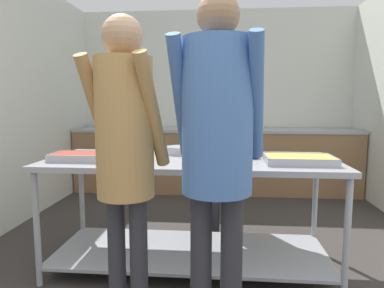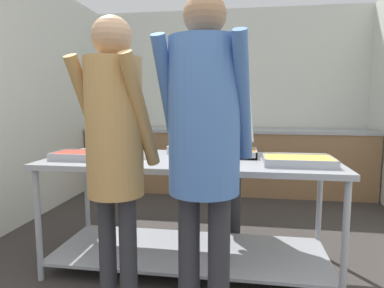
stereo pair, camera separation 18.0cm
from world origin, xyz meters
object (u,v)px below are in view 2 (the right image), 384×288
Objects in this scene: plate_stack at (131,153)px; serving_tray_vegetables at (80,156)px; water_bottle at (110,119)px; serving_tray_greens at (231,153)px; guest_serving_left at (204,135)px; cook_behind_counter at (227,130)px; serving_tray_roast at (298,161)px; guest_serving_right at (115,140)px; sauce_pan at (180,150)px.

serving_tray_vegetables is at bearing -160.63° from plate_stack.
serving_tray_greens is at bearing -48.35° from water_bottle.
cook_behind_counter is (0.03, 1.55, -0.10)m from guest_serving_left.
serving_tray_vegetables is 2.58m from water_bottle.
cook_behind_counter is at bearing 88.91° from guest_serving_left.
serving_tray_vegetables is 0.38m from plate_stack.
serving_tray_vegetables is at bearing 145.57° from guest_serving_left.
serving_tray_roast is (0.47, -0.31, 0.00)m from serving_tray_greens.
serving_tray_greens is 0.24× the size of cook_behind_counter.
serving_tray_vegetables is at bearing 129.02° from guest_serving_right.
serving_tray_vegetables is 0.94× the size of serving_tray_greens.
guest_serving_left is at bearing -34.43° from serving_tray_vegetables.
serving_tray_roast is 0.28× the size of cook_behind_counter.
serving_tray_vegetables is at bearing -141.51° from cook_behind_counter.
plate_stack is 0.14× the size of guest_serving_left.
serving_tray_greens is 0.23× the size of guest_serving_left.
serving_tray_vegetables is 1.17m from serving_tray_greens.
guest_serving_right is 3.40m from water_bottle.
serving_tray_greens is at bearing 146.74° from serving_tray_roast.
serving_tray_vegetables is 1.05× the size of sauce_pan.
guest_serving_left is (-0.09, -1.03, 0.24)m from serving_tray_greens.
serving_tray_greens is 1.06m from guest_serving_left.
guest_serving_left is (1.03, -0.71, 0.24)m from serving_tray_vegetables.
water_bottle is (-1.13, 2.33, 0.14)m from plate_stack.
plate_stack is at bearing -64.11° from water_bottle.
sauce_pan is 0.78× the size of serving_tray_roast.
guest_serving_right is at bearing -146.74° from serving_tray_roast.
serving_tray_roast is 1.01m from cook_behind_counter.
serving_tray_greens is at bearing 15.79° from serving_tray_vegetables.
serving_tray_vegetables is 0.23× the size of cook_behind_counter.
water_bottle is (-1.33, 3.13, -0.05)m from guest_serving_right.
guest_serving_right is at bearing 176.63° from guest_serving_left.
water_bottle is at bearing 119.76° from guest_serving_left.
sauce_pan is 0.90× the size of serving_tray_greens.
plate_stack is at bearing 129.10° from guest_serving_left.
cook_behind_counter is at bearing 96.67° from serving_tray_greens.
sauce_pan is at bearing 81.51° from guest_serving_right.
sauce_pan is 1.30× the size of water_bottle.
serving_tray_roast is 0.26× the size of guest_serving_left.
serving_tray_roast is at bearing -21.50° from sauce_pan.
cook_behind_counter reaches higher than water_bottle.
plate_stack is at bearing 19.37° from serving_tray_vegetables.
plate_stack is 0.16× the size of cook_behind_counter.
plate_stack reaches higher than serving_tray_vegetables.
guest_serving_left reaches higher than serving_tray_greens.
serving_tray_greens is at bearing 60.12° from guest_serving_right.
water_bottle is at bearing 112.92° from guest_serving_right.
guest_serving_right is (-0.16, -1.04, 0.19)m from sauce_pan.
guest_serving_right reaches higher than sauce_pan.
sauce_pan is at bearing 26.94° from serving_tray_vegetables.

